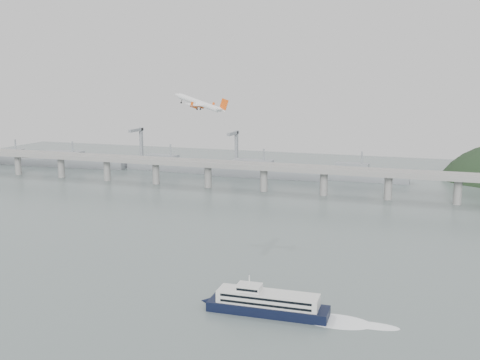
% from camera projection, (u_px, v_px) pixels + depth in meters
% --- Properties ---
extents(ground, '(900.00, 900.00, 0.00)m').
position_uv_depth(ground, '(202.00, 273.00, 270.10)').
color(ground, slate).
rests_on(ground, ground).
extents(bridge, '(800.00, 22.00, 23.90)m').
position_uv_depth(bridge, '(298.00, 172.00, 453.00)').
color(bridge, gray).
rests_on(bridge, ground).
extents(distant_fleet, '(453.00, 60.90, 40.00)m').
position_uv_depth(distant_fleet, '(164.00, 165.00, 565.77)').
color(distant_fleet, gray).
rests_on(distant_fleet, ground).
extents(ferry, '(79.64, 15.53, 15.02)m').
position_uv_depth(ferry, '(268.00, 303.00, 222.78)').
color(ferry, black).
rests_on(ferry, ground).
extents(airliner, '(36.90, 33.27, 13.68)m').
position_uv_depth(airliner, '(200.00, 103.00, 346.70)').
color(airliner, white).
rests_on(airliner, ground).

